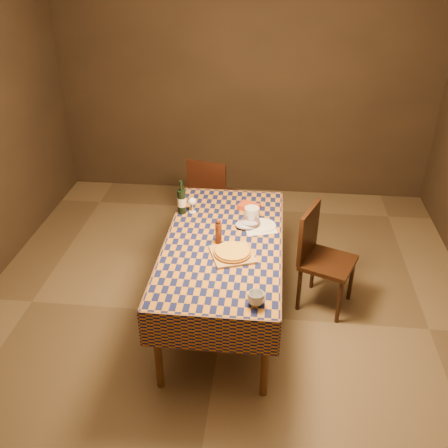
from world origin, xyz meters
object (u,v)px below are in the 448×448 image
object	(u,v)px
dining_table	(223,249)
cutting_board	(232,255)
chair_right	(320,253)
pizza	(232,252)
bowl	(250,223)
white_plate	(262,225)
wine_bottle	(182,201)
chair_far	(211,194)

from	to	relation	value
dining_table	cutting_board	world-z (taller)	cutting_board
chair_right	cutting_board	bearing A→B (deg)	-146.11
pizza	bowl	bearing A→B (deg)	76.62
pizza	white_plate	distance (m)	0.51
dining_table	bowl	bearing A→B (deg)	52.58
bowl	chair_right	bearing A→B (deg)	1.88
dining_table	bowl	size ratio (longest dim) A/B	11.16
white_plate	chair_right	size ratio (longest dim) A/B	0.25
bowl	chair_right	world-z (taller)	chair_right
pizza	white_plate	size ratio (longest dim) A/B	1.69
bowl	white_plate	world-z (taller)	bowl
wine_bottle	chair_far	size ratio (longest dim) A/B	0.33
dining_table	chair_far	bearing A→B (deg)	101.73
chair_right	dining_table	bearing A→B (deg)	-160.76
wine_bottle	white_plate	xyz separation A→B (m)	(0.71, -0.16, -0.11)
bowl	wine_bottle	size ratio (longest dim) A/B	0.54
wine_bottle	chair_right	world-z (taller)	wine_bottle
wine_bottle	cutting_board	bearing A→B (deg)	-51.40
pizza	bowl	size ratio (longest dim) A/B	2.34
white_plate	chair_right	distance (m)	0.56
cutting_board	pizza	xyz separation A→B (m)	(0.00, -0.00, 0.02)
chair_far	bowl	bearing A→B (deg)	-65.73
wine_bottle	pizza	bearing A→B (deg)	-51.40
bowl	chair_right	distance (m)	0.66
chair_far	chair_right	distance (m)	1.49
wine_bottle	chair_right	distance (m)	1.28
cutting_board	chair_far	bearing A→B (deg)	103.51
dining_table	wine_bottle	world-z (taller)	wine_bottle
dining_table	white_plate	xyz separation A→B (m)	(0.30, 0.27, 0.08)
chair_far	pizza	bearing A→B (deg)	-76.49
chair_far	chair_right	xyz separation A→B (m)	(1.08, -1.02, 0.00)
wine_bottle	chair_far	world-z (taller)	wine_bottle
pizza	wine_bottle	distance (m)	0.81
bowl	white_plate	xyz separation A→B (m)	(0.10, 0.01, -0.02)
cutting_board	pizza	world-z (taller)	pizza
pizza	bowl	xyz separation A→B (m)	(0.11, 0.46, -0.01)
wine_bottle	chair_right	size ratio (longest dim) A/B	0.33
white_plate	chair_right	bearing A→B (deg)	1.26
white_plate	chair_right	xyz separation A→B (m)	(0.50, 0.01, -0.25)
dining_table	white_plate	size ratio (longest dim) A/B	8.05
pizza	chair_right	size ratio (longest dim) A/B	0.41
pizza	wine_bottle	world-z (taller)	wine_bottle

